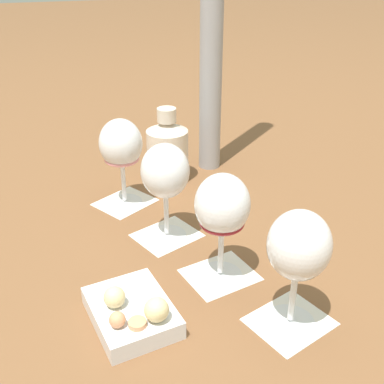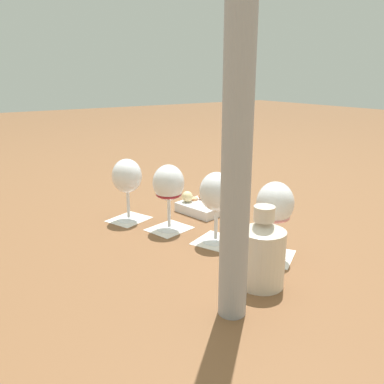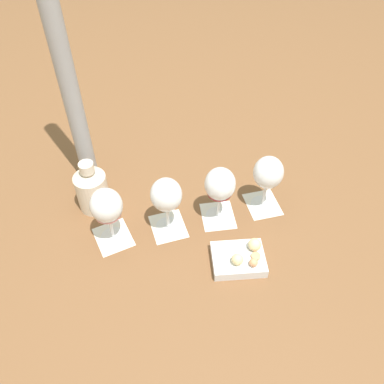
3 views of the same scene
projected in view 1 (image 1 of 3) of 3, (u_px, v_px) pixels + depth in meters
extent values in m
plane|color=brown|center=(192.00, 253.00, 0.84)|extent=(8.00, 8.00, 0.00)
cube|color=silver|center=(125.00, 202.00, 1.00)|extent=(0.14, 0.14, 0.00)
cube|color=silver|center=(167.00, 235.00, 0.89)|extent=(0.13, 0.14, 0.00)
cube|color=silver|center=(220.00, 275.00, 0.79)|extent=(0.12, 0.13, 0.00)
cube|color=silver|center=(290.00, 322.00, 0.69)|extent=(0.13, 0.14, 0.00)
cylinder|color=white|center=(125.00, 201.00, 1.00)|extent=(0.07, 0.07, 0.01)
cylinder|color=white|center=(124.00, 182.00, 0.98)|extent=(0.01, 0.01, 0.08)
ellipsoid|color=white|center=(121.00, 143.00, 0.94)|extent=(0.09, 0.09, 0.10)
ellipsoid|color=pink|center=(122.00, 159.00, 0.96)|extent=(0.07, 0.07, 0.02)
cylinder|color=white|center=(167.00, 234.00, 0.89)|extent=(0.07, 0.07, 0.01)
cylinder|color=white|center=(166.00, 213.00, 0.87)|extent=(0.01, 0.01, 0.08)
ellipsoid|color=white|center=(165.00, 171.00, 0.83)|extent=(0.09, 0.09, 0.10)
ellipsoid|color=#CC525C|center=(165.00, 184.00, 0.84)|extent=(0.07, 0.07, 0.04)
cylinder|color=white|center=(220.00, 273.00, 0.78)|extent=(0.07, 0.07, 0.01)
cylinder|color=white|center=(221.00, 250.00, 0.76)|extent=(0.01, 0.01, 0.08)
ellipsoid|color=white|center=(222.00, 204.00, 0.72)|extent=(0.09, 0.09, 0.10)
ellipsoid|color=maroon|center=(222.00, 222.00, 0.74)|extent=(0.07, 0.07, 0.02)
cylinder|color=white|center=(290.00, 320.00, 0.69)|extent=(0.07, 0.07, 0.01)
cylinder|color=white|center=(293.00, 295.00, 0.67)|extent=(0.01, 0.01, 0.08)
ellipsoid|color=white|center=(299.00, 245.00, 0.63)|extent=(0.09, 0.09, 0.10)
ellipsoid|color=maroon|center=(297.00, 260.00, 0.64)|extent=(0.07, 0.07, 0.04)
cylinder|color=beige|center=(168.00, 156.00, 1.07)|extent=(0.09, 0.09, 0.12)
cone|color=beige|center=(167.00, 126.00, 1.04)|extent=(0.09, 0.09, 0.02)
cylinder|color=beige|center=(167.00, 115.00, 1.03)|extent=(0.04, 0.04, 0.03)
cube|color=silver|center=(131.00, 312.00, 0.69)|extent=(0.16, 0.13, 0.03)
sphere|color=beige|center=(157.00, 310.00, 0.65)|extent=(0.03, 0.03, 0.03)
sphere|color=beige|center=(114.00, 297.00, 0.67)|extent=(0.03, 0.03, 0.03)
sphere|color=tan|center=(117.00, 320.00, 0.64)|extent=(0.02, 0.02, 0.02)
cylinder|color=tan|center=(137.00, 323.00, 0.64)|extent=(0.02, 0.02, 0.01)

